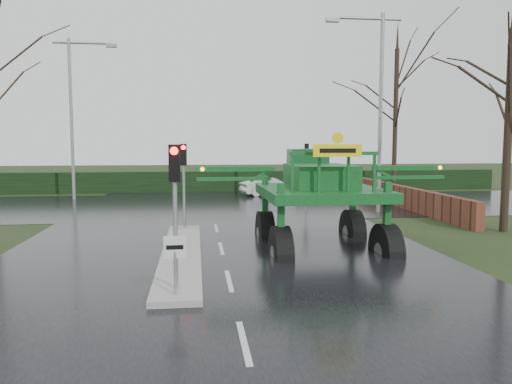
{
  "coord_description": "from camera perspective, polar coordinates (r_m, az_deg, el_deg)",
  "views": [
    {
      "loc": [
        -0.81,
        -12.55,
        3.56
      ],
      "look_at": [
        1.08,
        3.17,
        2.0
      ],
      "focal_mm": 35.0,
      "sensor_mm": 36.0,
      "label": 1
    }
  ],
  "objects": [
    {
      "name": "crop_sprayer",
      "position": [
        15.75,
        2.74,
        1.01
      ],
      "size": [
        8.67,
        5.42,
        4.85
      ],
      "rotation": [
        0.0,
        0.0,
        0.01
      ],
      "color": "black",
      "rests_on": "ground"
    },
    {
      "name": "tree_right_near",
      "position": [
        22.32,
        27.0,
        9.22
      ],
      "size": [
        5.6,
        5.6,
        9.64
      ],
      "color": "black",
      "rests_on": "ground"
    },
    {
      "name": "road_cross",
      "position": [
        28.78,
        -5.21,
        -1.49
      ],
      "size": [
        80.0,
        12.0,
        0.02
      ],
      "primitive_type": "cube",
      "color": "black",
      "rests_on": "ground"
    },
    {
      "name": "ground",
      "position": [
        13.07,
        -3.1,
        -10.19
      ],
      "size": [
        140.0,
        140.0,
        0.0
      ],
      "primitive_type": "plane",
      "color": "black",
      "rests_on": "ground"
    },
    {
      "name": "white_sedan",
      "position": [
        33.93,
        1.45,
        -0.4
      ],
      "size": [
        4.02,
        2.26,
        1.25
      ],
      "primitive_type": "imported",
      "rotation": [
        0.0,
        0.0,
        1.83
      ],
      "color": "silver",
      "rests_on": "ground"
    },
    {
      "name": "street_light_right",
      "position": [
        26.26,
        13.45,
        10.78
      ],
      "size": [
        3.85,
        0.3,
        10.0
      ],
      "color": "gray",
      "rests_on": "ground"
    },
    {
      "name": "traffic_signal_mid",
      "position": [
        20.07,
        -8.27,
        2.8
      ],
      "size": [
        0.26,
        0.33,
        3.52
      ],
      "color": "gray",
      "rests_on": "ground"
    },
    {
      "name": "traffic_signal_near",
      "position": [
        11.59,
        -9.27,
        0.76
      ],
      "size": [
        0.26,
        0.33,
        3.52
      ],
      "color": "gray",
      "rests_on": "ground"
    },
    {
      "name": "median_island",
      "position": [
        15.94,
        -8.53,
        -7.03
      ],
      "size": [
        1.2,
        10.0,
        0.16
      ],
      "primitive_type": "cube",
      "color": "gray",
      "rests_on": "ground"
    },
    {
      "name": "traffic_signal_far",
      "position": [
        33.38,
        5.79,
        3.93
      ],
      "size": [
        0.26,
        0.33,
        3.52
      ],
      "rotation": [
        0.0,
        0.0,
        3.14
      ],
      "color": "gray",
      "rests_on": "ground"
    },
    {
      "name": "street_light_left_far",
      "position": [
        33.46,
        -19.89,
        9.45
      ],
      "size": [
        3.85,
        0.3,
        10.0
      ],
      "color": "gray",
      "rests_on": "ground"
    },
    {
      "name": "keep_left_sign",
      "position": [
        11.34,
        -9.24,
        -7.19
      ],
      "size": [
        0.5,
        0.07,
        1.35
      ],
      "color": "gray",
      "rests_on": "ground"
    },
    {
      "name": "tree_right_far",
      "position": [
        36.4,
        15.69,
        10.04
      ],
      "size": [
        7.0,
        7.0,
        12.05
      ],
      "color": "black",
      "rests_on": "ground"
    },
    {
      "name": "brick_wall",
      "position": [
        30.85,
        14.67,
        -0.07
      ],
      "size": [
        0.4,
        20.0,
        1.2
      ],
      "primitive_type": "cube",
      "color": "#592D1E",
      "rests_on": "ground"
    },
    {
      "name": "hedge_row",
      "position": [
        36.66,
        -5.59,
        1.2
      ],
      "size": [
        44.0,
        0.9,
        1.5
      ],
      "primitive_type": "cube",
      "color": "black",
      "rests_on": "ground"
    },
    {
      "name": "road_main",
      "position": [
        22.84,
        -4.77,
        -3.35
      ],
      "size": [
        14.0,
        80.0,
        0.02
      ],
      "primitive_type": "cube",
      "color": "black",
      "rests_on": "ground"
    }
  ]
}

